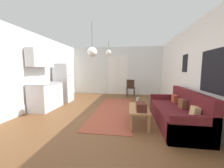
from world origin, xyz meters
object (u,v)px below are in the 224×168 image
Objects in this scene: handbag at (141,107)px; bamboo_vase at (138,102)px; couch at (178,114)px; pendant_lamp_near at (92,52)px; coffee_table at (139,110)px; accent_chair at (131,87)px; refrigerator at (64,83)px; pendant_lamp_far at (108,52)px.

bamboo_vase is at bearing 99.78° from handbag.
pendant_lamp_near is at bearing 178.05° from couch.
accent_chair reaches higher than coffee_table.
refrigerator is 3.22m from accent_chair.
refrigerator is 1.80× the size of pendant_lamp_near.
refrigerator is at bearing 144.92° from handbag.
pendant_lamp_far is at bearing 13.44° from refrigerator.
refrigerator is at bearing 147.92° from coffee_table.
accent_chair is (-1.17, 3.23, 0.23)m from couch.
bamboo_vase is at bearing 100.59° from accent_chair.
bamboo_vase reaches higher than couch.
handbag is 0.21× the size of refrigerator.
couch is 2.05× the size of coffee_table.
refrigerator is 2.74m from pendant_lamp_near.
couch is 6.08× the size of handbag.
couch is 1.03m from bamboo_vase.
refrigerator is 1.84× the size of accent_chair.
pendant_lamp_near is (-2.22, 0.08, 1.58)m from couch.
handbag is 3.59m from accent_chair.
handbag is (-0.94, -0.35, 0.25)m from couch.
pendant_lamp_near is at bearing -43.81° from refrigerator.
pendant_lamp_far is (-1.22, 2.64, 1.61)m from handbag.
pendant_lamp_far is at bearing 114.73° from handbag.
bamboo_vase is at bearing -5.10° from pendant_lamp_near.
bamboo_vase reaches higher than coffee_table.
bamboo_vase is at bearing -31.39° from refrigerator.
accent_chair is 3.59m from pendant_lamp_near.
couch is at bearing 117.40° from accent_chair.
accent_chair is at bearing 93.06° from bamboo_vase.
coffee_table is 2.21× the size of bamboo_vase.
pendant_lamp_far is at bearing 116.31° from coffee_table.
coffee_table is (-0.98, -0.10, 0.09)m from couch.
accent_chair is 2.13m from pendant_lamp_far.
coffee_table is 0.62× the size of refrigerator.
couch is at bearing 5.58° from coffee_table.
pendant_lamp_far is (-1.18, 2.38, 1.77)m from coffee_table.
coffee_table is 1.11× the size of pendant_lamp_near.
pendant_lamp_far is (-2.15, 2.29, 1.86)m from couch.
handbag is (0.06, -0.32, -0.02)m from bamboo_vase.
bamboo_vase is 3.27m from accent_chair.
coffee_table is at bearing -74.64° from bamboo_vase.
coffee_table is at bearing 100.82° from accent_chair.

